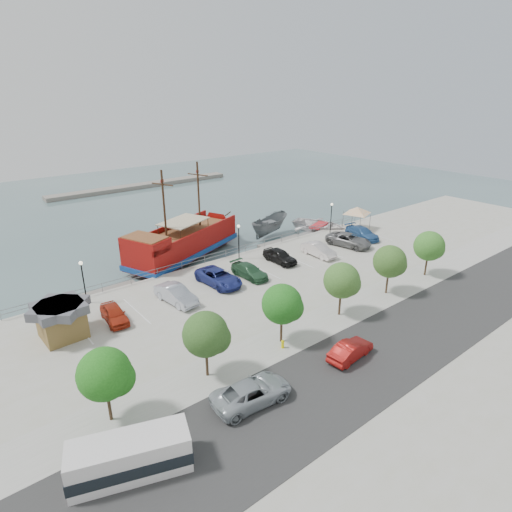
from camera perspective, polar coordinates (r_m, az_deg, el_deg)
ground at (r=46.90m, az=2.49°, el=-3.83°), size 160.00×160.00×0.00m
land_slab at (r=35.89m, az=25.77°, el=-14.16°), size 100.00×58.00×1.20m
street at (r=37.39m, az=19.07°, el=-10.45°), size 100.00×8.00×0.04m
sidewalk at (r=40.30m, az=11.94°, el=-7.21°), size 100.00×4.00×0.05m
seawall_railing at (r=51.95m, az=-3.13°, el=0.57°), size 50.00×0.06×1.00m
far_shore at (r=96.80m, az=-14.83°, el=9.08°), size 40.00×3.00×0.80m
pirate_ship at (r=55.23m, az=-8.73°, el=2.19°), size 19.37×11.78×12.07m
patrol_boat at (r=61.57m, az=1.80°, el=3.87°), size 7.77×4.40×2.83m
speedboat at (r=64.32m, az=8.41°, el=3.87°), size 8.13×9.47×1.65m
dock_west at (r=47.34m, az=-19.32°, el=-4.61°), size 6.68×1.98×0.38m
dock_mid at (r=58.96m, az=3.54°, el=1.80°), size 7.47×2.37×0.42m
dock_east at (r=63.45m, az=8.07°, el=3.06°), size 7.70×2.94×0.43m
shed at (r=38.41m, az=-24.54°, el=-7.69°), size 3.76×3.76×2.98m
canopy_tent at (r=62.81m, az=13.38°, el=6.38°), size 6.02×6.02×3.78m
street_van at (r=28.95m, az=-0.55°, el=-17.70°), size 5.65×2.98×1.52m
street_sedan at (r=33.65m, az=12.48°, el=-12.16°), size 4.30×1.85×1.38m
shuttle_bus at (r=25.55m, az=-16.43°, el=-24.34°), size 6.67×4.18×2.22m
fire_hydrant at (r=34.19m, az=3.57°, el=-11.62°), size 0.25×0.25×0.73m
lamp_post_left at (r=42.77m, az=-22.12°, el=-2.31°), size 0.36×0.36×4.28m
lamp_post_mid at (r=50.13m, az=-2.32°, el=2.74°), size 0.36×0.36×4.28m
lamp_post_right at (r=60.55m, az=10.02°, el=5.74°), size 0.36×0.36×4.28m
tree_a at (r=27.56m, az=-19.20°, el=-14.76°), size 3.30×3.20×5.00m
tree_b at (r=29.91m, az=-6.43°, el=-10.44°), size 3.30×3.20×5.00m
tree_c at (r=33.59m, az=3.74°, el=-6.53°), size 3.30×3.20×5.00m
tree_d at (r=38.20m, az=11.57°, el=-3.33°), size 3.30×3.20×5.00m
tree_e at (r=43.46m, az=17.57°, el=-0.81°), size 3.30×3.20×5.00m
tree_f at (r=49.15m, az=22.23°, el=1.15°), size 3.30×3.20×5.00m
parked_car_a at (r=39.54m, az=-18.38°, el=-7.33°), size 2.03×4.34×1.44m
parked_car_b at (r=41.35m, az=-10.62°, el=-5.05°), size 2.39×5.22×1.66m
parked_car_c at (r=44.45m, az=-5.01°, el=-2.84°), size 3.01×5.86×1.58m
parked_car_d at (r=45.99m, az=-0.88°, el=-2.02°), size 2.24×4.93×1.40m
parked_car_e at (r=49.94m, az=3.20°, el=0.02°), size 1.88×4.65×1.58m
parked_car_f at (r=52.31m, az=8.33°, el=0.82°), size 1.72×4.77×1.56m
parked_car_g at (r=56.34m, az=12.26°, el=2.11°), size 3.85×6.32×1.64m
parked_car_h at (r=59.65m, az=13.97°, el=3.00°), size 2.95×5.60×1.55m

